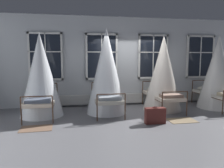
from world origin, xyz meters
TOP-DOWN VIEW (x-y plane):
  - ground at (0.00, 0.00)m, footprint 21.51×21.51m
  - back_wall_with_windows at (0.00, 1.39)m, footprint 10.40×0.10m
  - window_bank at (0.00, 1.27)m, footprint 7.25×0.10m
  - cot_first at (-3.05, 0.18)m, footprint 1.34×1.93m
  - cot_second at (-1.00, 0.19)m, footprint 1.34×1.92m
  - cot_third at (0.99, 0.26)m, footprint 1.34×1.92m
  - cot_fourth at (3.06, 0.22)m, footprint 1.34×1.94m
  - rug_first at (-3.03, -1.12)m, footprint 0.83×0.60m
  - rug_third at (1.01, -1.12)m, footprint 0.80×0.56m
  - suitcase_dark at (0.14, -1.24)m, footprint 0.56×0.22m

SIDE VIEW (x-z plane):
  - ground at x=0.00m, z-range 0.00..0.00m
  - rug_first at x=-3.03m, z-range 0.00..0.01m
  - rug_third at x=1.01m, z-range 0.00..0.01m
  - suitcase_dark at x=0.14m, z-range -0.01..0.46m
  - window_bank at x=0.00m, z-range -0.24..2.40m
  - cot_third at x=0.99m, z-range -0.04..2.54m
  - cot_first at x=-3.05m, z-range -0.04..2.55m
  - cot_fourth at x=3.06m, z-range -0.04..2.59m
  - cot_second at x=-1.00m, z-range -0.04..2.73m
  - back_wall_with_windows at x=0.00m, z-range 0.00..3.34m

